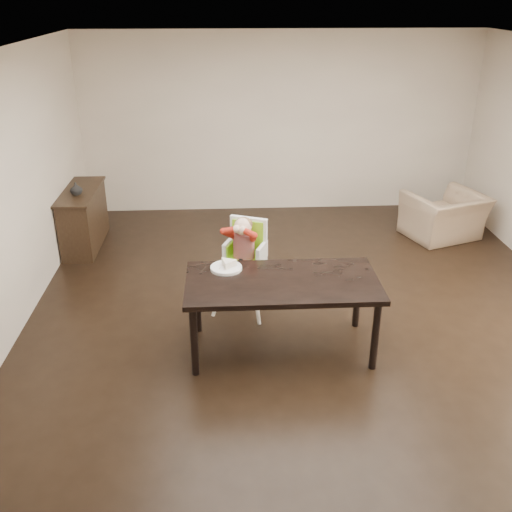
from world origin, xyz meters
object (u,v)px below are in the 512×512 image
(dining_table, at_px, (282,288))
(high_chair, at_px, (245,245))
(armchair, at_px, (445,209))
(sideboard, at_px, (84,218))

(dining_table, bearing_deg, high_chair, 111.38)
(high_chair, height_order, armchair, high_chair)
(high_chair, relative_size, sideboard, 0.85)
(dining_table, relative_size, sideboard, 1.43)
(armchair, bearing_deg, sideboard, -19.60)
(high_chair, bearing_deg, armchair, 54.53)
(sideboard, bearing_deg, dining_table, -47.32)
(dining_table, bearing_deg, armchair, 45.96)
(high_chair, bearing_deg, dining_table, -46.45)
(dining_table, height_order, sideboard, sideboard)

